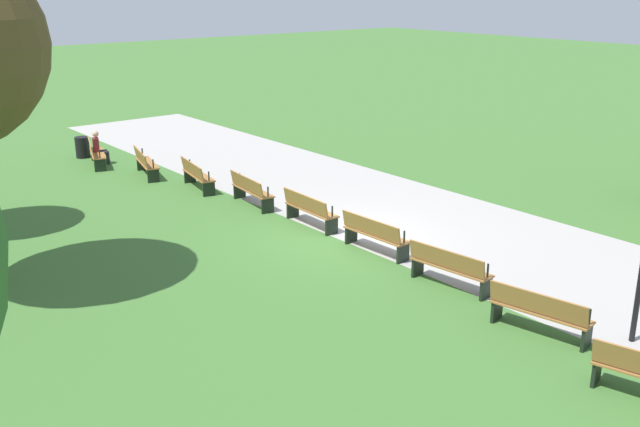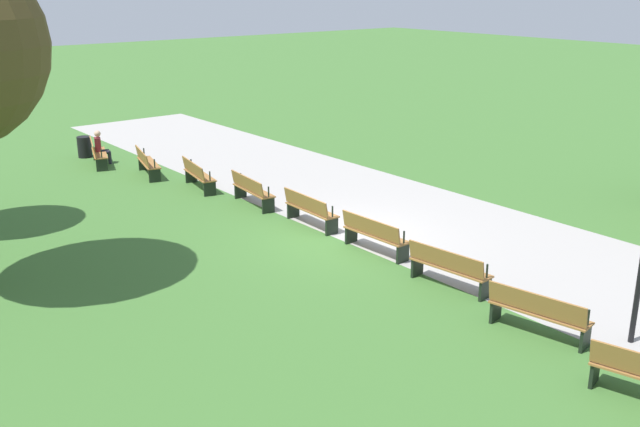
# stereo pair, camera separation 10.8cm
# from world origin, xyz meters

# --- Properties ---
(ground_plane) EXTENTS (120.00, 120.00, 0.00)m
(ground_plane) POSITION_xyz_m (0.00, 0.00, 0.00)
(ground_plane) COLOR #3D6B2D
(path_paving) EXTENTS (36.89, 5.45, 0.01)m
(path_paving) POSITION_xyz_m (0.00, 2.59, 0.00)
(path_paving) COLOR #A39E99
(path_paving) RESTS_ON ground
(bench_0) EXTENTS (1.91, 1.04, 0.89)m
(bench_0) POSITION_xyz_m (-11.02, -1.87, 0.48)
(bench_0) COLOR #996633
(bench_0) RESTS_ON ground
(bench_1) EXTENTS (1.91, 0.92, 0.89)m
(bench_1) POSITION_xyz_m (-8.63, -1.16, 0.48)
(bench_1) COLOR #996633
(bench_1) RESTS_ON ground
(bench_2) EXTENTS (1.91, 0.80, 0.89)m
(bench_2) POSITION_xyz_m (-6.20, -0.63, 0.48)
(bench_2) COLOR #996633
(bench_2) RESTS_ON ground
(bench_3) EXTENTS (1.89, 0.67, 0.89)m
(bench_3) POSITION_xyz_m (-3.73, -0.27, 0.48)
(bench_3) COLOR #996633
(bench_3) RESTS_ON ground
(bench_4) EXTENTS (1.87, 0.54, 0.89)m
(bench_4) POSITION_xyz_m (-1.25, -0.09, 0.48)
(bench_4) COLOR #996633
(bench_4) RESTS_ON ground
(bench_5) EXTENTS (1.87, 0.54, 0.89)m
(bench_5) POSITION_xyz_m (1.25, -0.09, 0.48)
(bench_5) COLOR #996633
(bench_5) RESTS_ON ground
(bench_6) EXTENTS (1.89, 0.67, 0.89)m
(bench_6) POSITION_xyz_m (3.73, -0.27, 0.48)
(bench_6) COLOR #996633
(bench_6) RESTS_ON ground
(bench_7) EXTENTS (1.91, 0.80, 0.89)m
(bench_7) POSITION_xyz_m (6.20, -0.63, 0.48)
(bench_7) COLOR #996633
(bench_7) RESTS_ON ground
(person_seated) EXTENTS (0.45, 0.59, 1.20)m
(person_seated) POSITION_xyz_m (-11.18, -1.67, 0.64)
(person_seated) COLOR maroon
(person_seated) RESTS_ON ground
(trash_bin) EXTENTS (0.50, 0.50, 0.76)m
(trash_bin) POSITION_xyz_m (-12.55, -1.75, 0.38)
(trash_bin) COLOR black
(trash_bin) RESTS_ON ground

